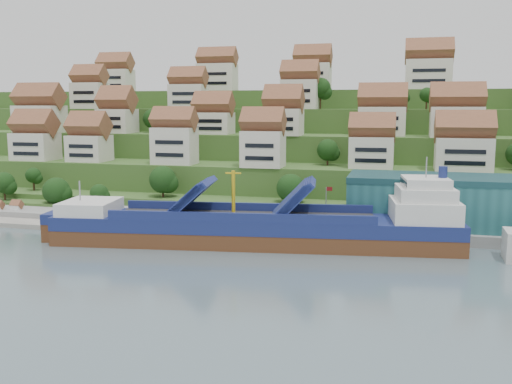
# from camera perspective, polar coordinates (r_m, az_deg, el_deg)

# --- Properties ---
(ground) EXTENTS (300.00, 300.00, 0.00)m
(ground) POSITION_cam_1_polar(r_m,az_deg,el_deg) (109.03, -3.20, -5.18)
(ground) COLOR slate
(ground) RESTS_ON ground
(quay) EXTENTS (180.00, 14.00, 2.20)m
(quay) POSITION_cam_1_polar(r_m,az_deg,el_deg) (119.19, 8.22, -3.52)
(quay) COLOR gray
(quay) RESTS_ON ground
(pebble_beach) EXTENTS (45.00, 20.00, 1.00)m
(pebble_beach) POSITION_cam_1_polar(r_m,az_deg,el_deg) (146.62, -23.88, -2.14)
(pebble_beach) COLOR gray
(pebble_beach) RESTS_ON ground
(hillside) EXTENTS (260.00, 128.00, 31.00)m
(hillside) POSITION_cam_1_polar(r_m,az_deg,el_deg) (207.55, 5.40, 4.35)
(hillside) COLOR #2D4C1E
(hillside) RESTS_ON ground
(hillside_village) EXTENTS (162.58, 62.50, 29.22)m
(hillside_village) POSITION_cam_1_polar(r_m,az_deg,el_deg) (164.39, 3.40, 8.03)
(hillside_village) COLOR beige
(hillside_village) RESTS_ON ground
(hillside_trees) EXTENTS (140.43, 62.35, 32.10)m
(hillside_trees) POSITION_cam_1_polar(r_m,az_deg,el_deg) (147.67, -0.94, 4.33)
(hillside_trees) COLOR #193D14
(hillside_trees) RESTS_ON ground
(warehouse) EXTENTS (60.00, 15.00, 10.00)m
(warehouse) POSITION_cam_1_polar(r_m,az_deg,el_deg) (121.11, 23.62, -1.03)
(warehouse) COLOR #256164
(warehouse) RESTS_ON quay
(flagpole) EXTENTS (1.28, 0.16, 8.00)m
(flagpole) POSITION_cam_1_polar(r_m,az_deg,el_deg) (113.43, 7.07, -1.14)
(flagpole) COLOR gray
(flagpole) RESTS_ON quay
(cargo_ship) EXTENTS (76.54, 21.48, 16.75)m
(cargo_ship) POSITION_cam_1_polar(r_m,az_deg,el_deg) (107.03, 0.93, -3.66)
(cargo_ship) COLOR #56301A
(cargo_ship) RESTS_ON ground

